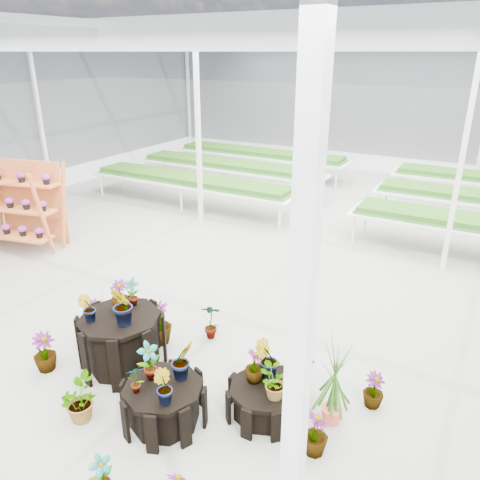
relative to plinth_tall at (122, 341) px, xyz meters
The scene contains 9 objects.
ground_plane 1.77m from the plinth_tall, 71.21° to the left, with size 24.00×24.00×0.00m, color gray.
greenhouse_shell 2.53m from the plinth_tall, 71.21° to the left, with size 18.00×24.00×4.50m, color white, non-canonical shape.
steel_frame 2.53m from the plinth_tall, 71.21° to the left, with size 18.00×24.00×4.50m, color silver, non-canonical shape.
nursery_benches 8.85m from the plinth_tall, 86.40° to the left, with size 16.00×7.00×0.84m, color silver, non-canonical shape.
plinth_tall is the anchor object (origin of this frame).
plinth_mid 1.35m from the plinth_tall, 26.57° to the right, with size 1.00×1.00×0.53m, color black.
plinth_low 2.21m from the plinth_tall, ahead, with size 0.92×0.92×0.41m, color black.
shelf_rack 5.53m from the plinth_tall, 155.94° to the left, with size 1.83×0.97×1.94m, color #BA5A2B, non-canonical shape.
nursery_plants 1.11m from the plinth_tall, ahead, with size 4.68×3.20×1.41m.
Camera 1 is at (3.64, -5.68, 4.20)m, focal length 35.00 mm.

